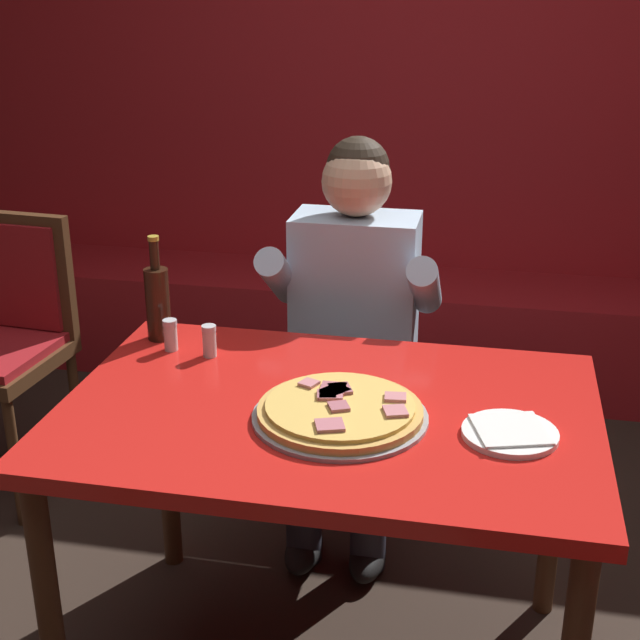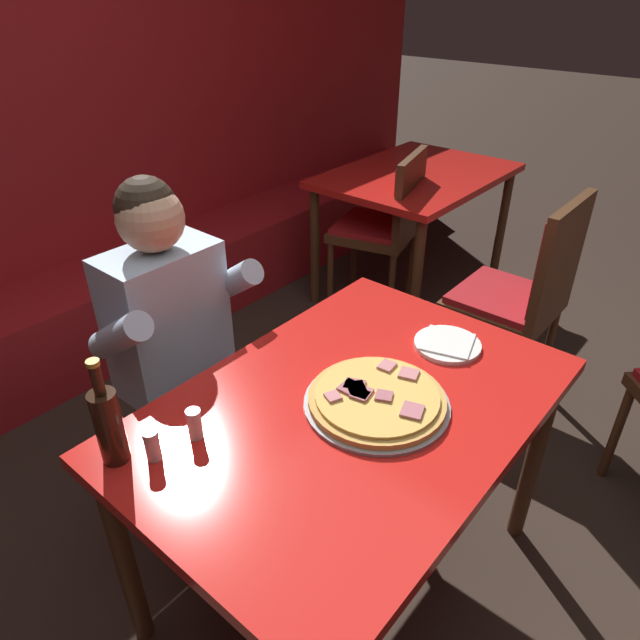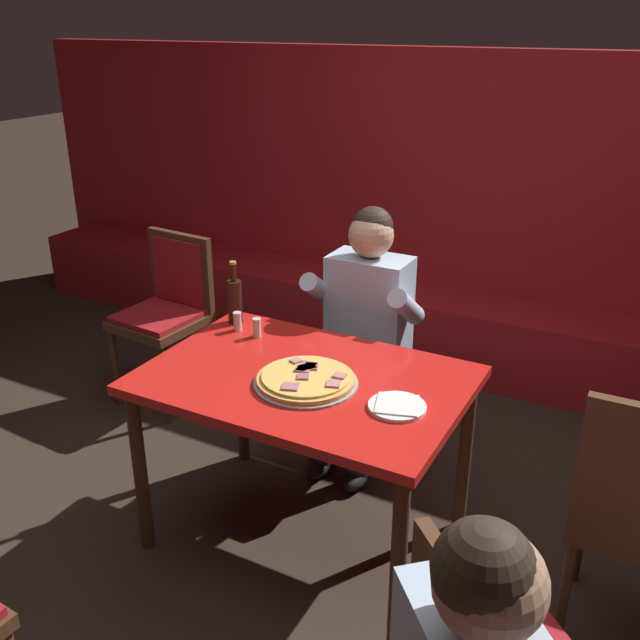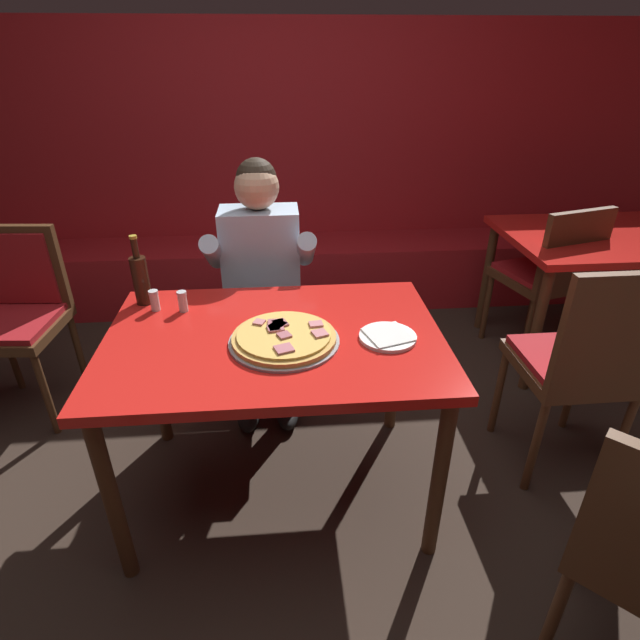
{
  "view_description": "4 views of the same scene",
  "coord_description": "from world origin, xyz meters",
  "views": [
    {
      "loc": [
        0.35,
        -1.82,
        1.72
      ],
      "look_at": [
        -0.08,
        0.29,
        0.88
      ],
      "focal_mm": 50.0,
      "sensor_mm": 36.0,
      "label": 1
    },
    {
      "loc": [
        -0.98,
        -0.72,
        1.79
      ],
      "look_at": [
        0.21,
        0.3,
        0.83
      ],
      "focal_mm": 32.0,
      "sensor_mm": 36.0,
      "label": 2
    },
    {
      "loc": [
        1.21,
        -2.15,
        2.08
      ],
      "look_at": [
        0.01,
        0.1,
        0.98
      ],
      "focal_mm": 40.0,
      "sensor_mm": 36.0,
      "label": 3
    },
    {
      "loc": [
        0.04,
        -1.6,
        1.71
      ],
      "look_at": [
        0.18,
        0.16,
        0.75
      ],
      "focal_mm": 28.0,
      "sensor_mm": 36.0,
      "label": 4
    }
  ],
  "objects": [
    {
      "name": "booth_bench",
      "position": [
        0.0,
        1.86,
        0.23
      ],
      "size": [
        6.46,
        0.48,
        0.46
      ],
      "primitive_type": "cube",
      "color": "#A3191E",
      "rests_on": "ground_plane"
    },
    {
      "name": "shaker_parmesan",
      "position": [
        -0.48,
        0.24,
        0.82
      ],
      "size": [
        0.04,
        0.04,
        0.09
      ],
      "color": "silver",
      "rests_on": "main_dining_table"
    },
    {
      "name": "plate_white_paper",
      "position": [
        0.41,
        -0.06,
        0.79
      ],
      "size": [
        0.21,
        0.21,
        0.02
      ],
      "color": "white",
      "rests_on": "main_dining_table"
    },
    {
      "name": "main_dining_table",
      "position": [
        0.0,
        0.0,
        0.69
      ],
      "size": [
        1.25,
        0.85,
        0.78
      ],
      "color": "#4C2D19",
      "rests_on": "ground_plane"
    },
    {
      "name": "booth_wall_panel",
      "position": [
        0.0,
        2.18,
        0.95
      ],
      "size": [
        6.8,
        0.16,
        1.9
      ],
      "primitive_type": "cube",
      "color": "#A3191E",
      "rests_on": "ground_plane"
    },
    {
      "name": "ground_plane",
      "position": [
        0.0,
        0.0,
        0.0
      ],
      "size": [
        24.0,
        24.0,
        0.0
      ],
      "primitive_type": "plane",
      "color": "#33261E"
    },
    {
      "name": "dining_chair_side_aisle",
      "position": [
        -1.29,
        0.73,
        0.57
      ],
      "size": [
        0.47,
        0.47,
        0.96
      ],
      "color": "#4C2D19",
      "rests_on": "ground_plane"
    },
    {
      "name": "beer_bottle",
      "position": [
        -0.53,
        0.31,
        0.89
      ],
      "size": [
        0.07,
        0.07,
        0.29
      ],
      "color": "black",
      "rests_on": "main_dining_table"
    },
    {
      "name": "pizza",
      "position": [
        0.04,
        -0.06,
        0.8
      ],
      "size": [
        0.4,
        0.4,
        0.05
      ],
      "color": "#9E9EA3",
      "rests_on": "main_dining_table"
    },
    {
      "name": "diner_seated_blue_shirt",
      "position": [
        -0.06,
        0.66,
        0.71
      ],
      "size": [
        0.53,
        0.53,
        1.27
      ],
      "color": "black",
      "rests_on": "ground_plane"
    },
    {
      "name": "shaker_black_pepper",
      "position": [
        -0.36,
        0.22,
        0.82
      ],
      "size": [
        0.04,
        0.04,
        0.09
      ],
      "color": "silver",
      "rests_on": "main_dining_table"
    }
  ]
}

